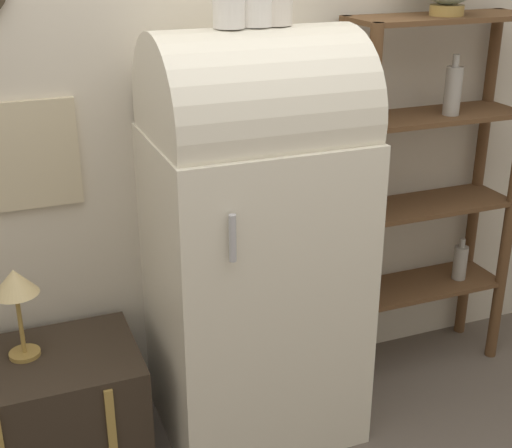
% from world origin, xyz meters
% --- Properties ---
extents(wall_back, '(7.00, 0.09, 2.70)m').
position_xyz_m(wall_back, '(-0.01, 0.57, 1.35)').
color(wall_back, beige).
rests_on(wall_back, ground_plane).
extents(refrigerator, '(0.73, 0.65, 1.57)m').
position_xyz_m(refrigerator, '(-0.00, 0.24, 0.81)').
color(refrigerator, silver).
rests_on(refrigerator, ground_plane).
extents(suitcase_trunk, '(0.66, 0.48, 0.45)m').
position_xyz_m(suitcase_trunk, '(-0.79, 0.28, 0.23)').
color(suitcase_trunk, '#33281E').
rests_on(suitcase_trunk, ground_plane).
extents(shelf_unit, '(0.78, 0.29, 1.55)m').
position_xyz_m(shelf_unit, '(0.85, 0.38, 0.87)').
color(shelf_unit, brown).
rests_on(shelf_unit, ground_plane).
extents(desk_lamp, '(0.16, 0.16, 0.34)m').
position_xyz_m(desk_lamp, '(-0.85, 0.32, 0.72)').
color(desk_lamp, '#AD8942').
rests_on(desk_lamp, suitcase_trunk).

